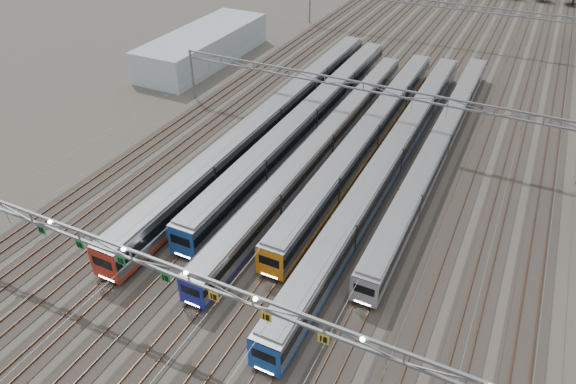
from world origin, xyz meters
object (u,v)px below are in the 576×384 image
at_px(train_d, 368,135).
at_px(train_f, 439,144).
at_px(train_a, 271,119).
at_px(train_b, 307,120).
at_px(gantry_mid, 363,93).
at_px(train_e, 391,158).
at_px(west_shed, 204,46).
at_px(train_c, 324,143).
at_px(gantry_far, 438,9).
at_px(gantry_near, 187,279).

distance_m(train_d, train_f, 9.24).
xyz_separation_m(train_a, train_b, (4.50, 2.14, -0.03)).
relative_size(train_b, gantry_mid, 1.05).
bearing_deg(train_e, train_f, 55.24).
bearing_deg(train_a, train_d, 8.08).
relative_size(train_e, west_shed, 2.20).
relative_size(train_d, train_f, 0.95).
relative_size(gantry_mid, west_shed, 1.88).
bearing_deg(gantry_mid, west_shed, 157.69).
xyz_separation_m(train_b, train_f, (18.00, 1.85, -0.30)).
distance_m(train_a, train_d, 13.64).
xyz_separation_m(train_c, train_f, (13.50, 6.49, -0.00)).
height_order(gantry_mid, west_shed, gantry_mid).
xyz_separation_m(train_f, gantry_far, (-11.25, 46.30, 4.42)).
bearing_deg(west_shed, train_d, -25.40).
distance_m(train_c, train_f, 14.98).
height_order(train_f, gantry_far, gantry_far).
bearing_deg(gantry_far, gantry_near, -90.03).
bearing_deg(train_e, train_a, 172.12).
bearing_deg(train_b, train_d, -1.42).
distance_m(train_f, gantry_near, 40.75).
relative_size(train_b, gantry_far, 1.05).
height_order(train_d, gantry_mid, gantry_mid).
height_order(train_c, train_d, train_d).
bearing_deg(train_a, gantry_far, 77.39).
relative_size(train_a, west_shed, 2.21).
xyz_separation_m(gantry_near, gantry_mid, (0.05, 40.12, -0.70)).
bearing_deg(train_f, gantry_near, -106.23).
bearing_deg(train_d, gantry_far, 92.66).
bearing_deg(gantry_near, train_e, 78.13).
distance_m(gantry_near, gantry_far, 85.12).
bearing_deg(gantry_far, train_d, -87.34).
distance_m(train_c, gantry_near, 32.80).
bearing_deg(west_shed, gantry_mid, -22.31).
bearing_deg(train_a, train_f, 10.06).
relative_size(train_a, train_b, 1.12).
bearing_deg(gantry_far, west_shed, -139.81).
relative_size(train_b, train_f, 1.00).
height_order(train_a, train_e, train_a).
distance_m(train_a, train_f, 22.85).
relative_size(train_c, gantry_mid, 1.06).
bearing_deg(west_shed, train_f, -18.78).
xyz_separation_m(train_d, gantry_near, (-2.30, -36.74, 4.93)).
xyz_separation_m(train_c, train_d, (4.50, 4.41, 0.18)).
xyz_separation_m(train_b, train_d, (9.00, -0.22, -0.11)).
bearing_deg(train_e, train_d, 135.59).
bearing_deg(west_shed, gantry_near, -56.85).
xyz_separation_m(gantry_far, west_shed, (-35.86, -30.29, -3.64)).
xyz_separation_m(gantry_mid, west_shed, (-35.86, 14.71, -3.64)).
height_order(train_e, train_f, train_e).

